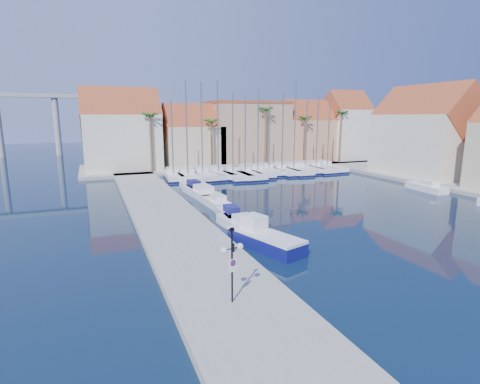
{
  "coord_description": "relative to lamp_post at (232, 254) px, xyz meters",
  "views": [
    {
      "loc": [
        -15.01,
        -18.39,
        9.23
      ],
      "look_at": [
        -3.59,
        10.18,
        3.0
      ],
      "focal_mm": 28.0,
      "sensor_mm": 36.0,
      "label": 1
    }
  ],
  "objects": [
    {
      "name": "sailboat_4",
      "position": [
        14.32,
        38.4,
        -2.37
      ],
      "size": [
        3.57,
        12.04,
        12.66
      ],
      "rotation": [
        0.0,
        0.0,
        -0.04
      ],
      "color": "white",
      "rests_on": "ground"
    },
    {
      "name": "sailboat_8",
      "position": [
        23.06,
        38.83,
        -2.35
      ],
      "size": [
        2.72,
        10.05,
        13.0
      ],
      "rotation": [
        0.0,
        0.0,
        0.01
      ],
      "color": "white",
      "rests_on": "ground"
    },
    {
      "name": "motorboat_west_0",
      "position": [
        5.32,
        11.79,
        -2.43
      ],
      "size": [
        2.43,
        6.36,
        1.4
      ],
      "rotation": [
        0.0,
        0.0,
        0.07
      ],
      "color": "white",
      "rests_on": "ground"
    },
    {
      "name": "sailboat_12",
      "position": [
        32.06,
        39.14,
        -2.34
      ],
      "size": [
        2.75,
        10.02,
        13.61
      ],
      "rotation": [
        0.0,
        0.0,
        -0.01
      ],
      "color": "white",
      "rests_on": "ground"
    },
    {
      "name": "sailboat_10",
      "position": [
        27.71,
        39.19,
        -2.34
      ],
      "size": [
        3.14,
        9.24,
        12.08
      ],
      "rotation": [
        0.0,
        0.0,
        0.08
      ],
      "color": "white",
      "rests_on": "ground"
    },
    {
      "name": "palm_4",
      "position": [
        39.21,
        44.89,
        6.61
      ],
      "size": [
        2.6,
        2.6,
        10.65
      ],
      "color": "brown",
      "rests_on": "shore_north"
    },
    {
      "name": "sailboat_6",
      "position": [
        18.7,
        38.67,
        -2.34
      ],
      "size": [
        3.41,
        10.39,
        13.43
      ],
      "rotation": [
        0.0,
        0.0,
        -0.07
      ],
      "color": "white",
      "rests_on": "ground"
    },
    {
      "name": "building_3",
      "position": [
        34.21,
        49.89,
        2.92
      ],
      "size": [
        10.3,
        8.0,
        12.0
      ],
      "color": "tan",
      "rests_on": "shore_north"
    },
    {
      "name": "sailboat_2",
      "position": [
        9.7,
        39.27,
        -2.34
      ],
      "size": [
        3.63,
        10.79,
        14.18
      ],
      "rotation": [
        0.0,
        0.0,
        0.08
      ],
      "color": "white",
      "rests_on": "ground"
    },
    {
      "name": "fishing_boat",
      "position": [
        5.24,
        7.58,
        -2.22
      ],
      "size": [
        3.84,
        6.54,
        2.17
      ],
      "rotation": [
        0.0,
        0.0,
        0.31
      ],
      "color": "navy",
      "rests_on": "ground"
    },
    {
      "name": "building_2",
      "position": [
        22.21,
        50.89,
        3.32
      ],
      "size": [
        14.2,
        10.2,
        11.5
      ],
      "color": "tan",
      "rests_on": "shore_north"
    },
    {
      "name": "ground",
      "position": [
        9.21,
        2.89,
        -2.94
      ],
      "size": [
        260.0,
        260.0,
        0.0
      ],
      "primitive_type": "plane",
      "color": "black",
      "rests_on": "ground"
    },
    {
      "name": "palm_0",
      "position": [
        3.21,
        44.89,
        6.14
      ],
      "size": [
        2.6,
        2.6,
        10.15
      ],
      "color": "brown",
      "rests_on": "shore_north"
    },
    {
      "name": "motorboat_west_3",
      "position": [
        6.02,
        26.23,
        -2.43
      ],
      "size": [
        2.95,
        7.65,
        1.4
      ],
      "rotation": [
        0.0,
        0.0,
        0.07
      ],
      "color": "white",
      "rests_on": "ground"
    },
    {
      "name": "sailboat_5",
      "position": [
        16.19,
        38.02,
        -2.37
      ],
      "size": [
        3.25,
        11.71,
        12.49
      ],
      "rotation": [
        0.0,
        0.0,
        -0.01
      ],
      "color": "white",
      "rests_on": "ground"
    },
    {
      "name": "quay_west",
      "position": [
        0.21,
        16.39,
        -2.69
      ],
      "size": [
        6.0,
        77.0,
        0.5
      ],
      "primitive_type": "cube",
      "color": "gray",
      "rests_on": "ground"
    },
    {
      "name": "sailboat_7",
      "position": [
        21.02,
        39.36,
        -2.36
      ],
      "size": [
        2.62,
        9.02,
        11.07
      ],
      "rotation": [
        0.0,
        0.0,
        -0.03
      ],
      "color": "white",
      "rests_on": "ground"
    },
    {
      "name": "sailboat_1",
      "position": [
        7.27,
        38.38,
        -2.35
      ],
      "size": [
        3.49,
        11.23,
        14.26
      ],
      "rotation": [
        0.0,
        0.0,
        -0.05
      ],
      "color": "white",
      "rests_on": "ground"
    },
    {
      "name": "shore_east",
      "position": [
        41.21,
        17.89,
        -2.69
      ],
      "size": [
        12.0,
        60.0,
        0.5
      ],
      "primitive_type": "cube",
      "color": "gray",
      "rests_on": "ground"
    },
    {
      "name": "palm_2",
      "position": [
        23.21,
        44.89,
        7.08
      ],
      "size": [
        2.6,
        2.6,
        11.15
      ],
      "color": "brown",
      "rests_on": "shore_north"
    },
    {
      "name": "palm_1",
      "position": [
        13.21,
        44.89,
        5.2
      ],
      "size": [
        2.6,
        2.6,
        9.15
      ],
      "color": "brown",
      "rests_on": "shore_north"
    },
    {
      "name": "sailboat_3",
      "position": [
        12.15,
        39.01,
        -2.32
      ],
      "size": [
        3.31,
        9.91,
        14.31
      ],
      "rotation": [
        0.0,
        0.0,
        0.08
      ],
      "color": "white",
      "rests_on": "ground"
    },
    {
      "name": "motorboat_west_1",
      "position": [
        5.58,
        15.36,
        -2.43
      ],
      "size": [
        2.02,
        5.12,
        1.4
      ],
      "rotation": [
        0.0,
        0.0,
        -0.08
      ],
      "color": "white",
      "rests_on": "ground"
    },
    {
      "name": "building_6",
      "position": [
        41.21,
        26.89,
        3.58
      ],
      "size": [
        9.0,
        14.3,
        13.5
      ],
      "color": "beige",
      "rests_on": "shore_east"
    },
    {
      "name": "sailboat_0",
      "position": [
        5.46,
        39.72,
        -2.35
      ],
      "size": [
        3.07,
        9.07,
        11.5
      ],
      "rotation": [
        0.0,
        0.0,
        -0.08
      ],
      "color": "white",
      "rests_on": "ground"
    },
    {
      "name": "bollard",
      "position": [
        2.42,
        6.33,
        -2.16
      ],
      "size": [
        0.22,
        0.22,
        0.56
      ],
      "primitive_type": "cylinder",
      "color": "black",
      "rests_on": "quay_west"
    },
    {
      "name": "shore_north",
      "position": [
        19.21,
        50.89,
        -2.69
      ],
      "size": [
        54.0,
        16.0,
        0.5
      ],
      "primitive_type": "cube",
      "color": "gray",
      "rests_on": "ground"
    },
    {
      "name": "building_0",
      "position": [
        -0.79,
        49.89,
        3.59
      ],
      "size": [
        12.3,
        9.0,
        13.5
      ],
      "color": "beige",
      "rests_on": "shore_north"
    },
    {
      "name": "sailboat_11",
      "position": [
        29.74,
        39.08,
        -2.35
      ],
      "size": [
        2.83,
        10.17,
        12.7
      ],
      "rotation": [
        0.0,
        0.0,
        -0.01
      ],
      "color": "white",
      "rests_on": "ground"
    },
    {
      "name": "motorboat_east_1",
      "position": [
        33.2,
        18.71,
        -2.43
      ],
      "size": [
        2.24,
        5.68,
        1.4
      ],
      "rotation": [
        0.0,
        0.0,
        -0.09
      ],
      "color": "white",
      "rests_on": "ground"
    },
    {
      "name": "palm_3",
      "position": [
        31.21,
        44.89,
        5.67
      ],
      "size": [
        2.6,
        2.6,
        9.65
      ],
      "color": "brown",
      "rests_on": "shore_north"
    },
    {
      "name": "sailboat_9",
      "position": [
        25.17,
        38.63,
        -2.33
      ],
      "size": [
        3.36,
        10.69,
        14.78
      ],
      "rotation": [
        0.0,
        0.0,
        -0.05
      ],
      "color": "white",
      "rests_on": "ground"
    },
    {
      "name": "motorboat_west_4",
      "position": [
        5.88,
        29.89,
        -2.43
      ],
      "size": [
        2.09,
        5.79,
        1.4
      ],
      "rotation": [
        0.0,
        0.0,
        0.05
      ],
      "color": "white",
      "rests_on": "ground"
    },
    {
      "name": "lamp_post",
      "position": [
        0.0,
        0.0,
        0.0
      ],
      "size": [
        1.23,
        0.58,
        3.71
      ],
      "rotation": [
        0.0,
        0.0,
        0.26
      ],
      "color": "black",
      "rests_on": "quay_west"
    },
    {
      "name": "building_4",
      "position": [
        43.21,
        48.89,
        4.03
      ],
      "size": [
        8.3,
        8.0,
        14.0
      ],
      "color": "white",
      "rests_on": "shore_north"
    },
    {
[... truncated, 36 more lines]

